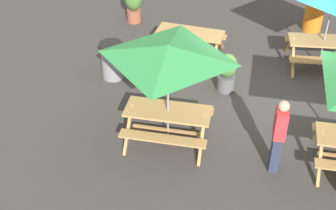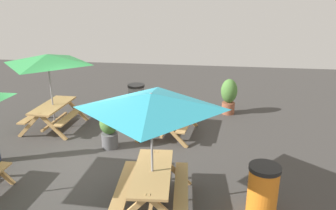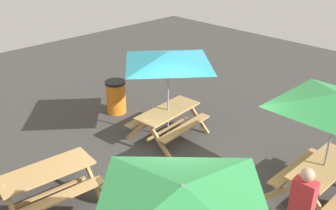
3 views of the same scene
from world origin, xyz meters
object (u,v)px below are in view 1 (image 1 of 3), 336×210
(picnic_table_0, at_px, (190,39))
(person_standing, at_px, (279,134))
(potted_plant_0, at_px, (133,1))
(picnic_table_1, at_px, (168,60))
(potted_plant_1, at_px, (227,72))
(trash_bin_orange, at_px, (314,15))
(trash_bin_gray, at_px, (112,60))

(picnic_table_0, bearing_deg, person_standing, 126.04)
(potted_plant_0, distance_m, person_standing, 7.28)
(picnic_table_1, xyz_separation_m, potted_plant_1, (-1.05, -2.10, -1.46))
(picnic_table_1, height_order, trash_bin_orange, picnic_table_1)
(picnic_table_1, distance_m, person_standing, 2.55)
(trash_bin_gray, relative_size, potted_plant_0, 0.80)
(trash_bin_orange, relative_size, potted_plant_1, 0.97)
(picnic_table_0, relative_size, trash_bin_orange, 1.97)
(potted_plant_0, height_order, person_standing, person_standing)
(picnic_table_0, distance_m, potted_plant_0, 2.72)
(trash_bin_gray, bearing_deg, picnic_table_0, -142.27)
(trash_bin_gray, xyz_separation_m, potted_plant_0, (0.25, -3.19, 0.18))
(picnic_table_1, height_order, trash_bin_gray, picnic_table_1)
(picnic_table_1, xyz_separation_m, person_standing, (-2.25, 0.51, -1.10))
(person_standing, bearing_deg, trash_bin_orange, -12.44)
(person_standing, bearing_deg, trash_bin_gray, 54.41)
(trash_bin_orange, bearing_deg, potted_plant_0, 4.97)
(picnic_table_1, bearing_deg, potted_plant_0, -67.67)
(picnic_table_0, bearing_deg, potted_plant_1, 134.43)
(trash_bin_gray, xyz_separation_m, potted_plant_1, (-2.90, 0.04, 0.04))
(picnic_table_1, relative_size, person_standing, 1.40)
(potted_plant_1, bearing_deg, trash_bin_gray, -0.82)
(trash_bin_orange, xyz_separation_m, potted_plant_0, (5.43, 0.47, 0.18))
(picnic_table_0, height_order, person_standing, person_standing)
(potted_plant_0, distance_m, potted_plant_1, 4.52)
(picnic_table_1, xyz_separation_m, potted_plant_0, (2.11, -5.32, -1.32))
(potted_plant_0, relative_size, person_standing, 0.73)
(trash_bin_orange, xyz_separation_m, person_standing, (1.08, 6.30, 0.39))
(potted_plant_0, bearing_deg, picnic_table_1, 111.58)
(trash_bin_orange, bearing_deg, person_standing, 80.31)
(picnic_table_1, relative_size, potted_plant_1, 2.32)
(trash_bin_orange, relative_size, trash_bin_gray, 1.00)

